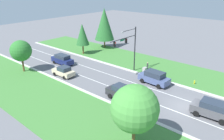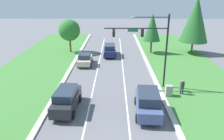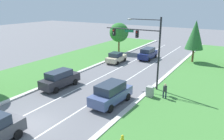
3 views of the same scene
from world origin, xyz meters
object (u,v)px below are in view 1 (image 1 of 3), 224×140
oak_near_left_tree (135,109)px  champagne_sedan (64,71)px  conifer_far_right_tree (82,34)px  pedestrian (147,66)px  oak_far_left_tree (21,51)px  traffic_signal_mast (129,44)px  conifer_near_right_tree (104,24)px  charcoal_suv (123,93)px  utility_cabinet (145,71)px  fire_hydrant (194,82)px  slate_blue_suv (154,78)px  graphite_suv (212,109)px  navy_suv (62,59)px

oak_near_left_tree → champagne_sedan: bearing=71.4°
conifer_far_right_tree → pedestrian: bearing=-87.6°
pedestrian → oak_far_left_tree: size_ratio=0.29×
traffic_signal_mast → conifer_far_right_tree: bearing=79.6°
champagne_sedan → conifer_near_right_tree: 20.02m
charcoal_suv → pedestrian: 12.05m
utility_cabinet → conifer_far_right_tree: bearing=87.3°
charcoal_suv → fire_hydrant: charcoal_suv is taller
traffic_signal_mast → conifer_near_right_tree: bearing=56.0°
utility_cabinet → fire_hydrant: size_ratio=1.71×
traffic_signal_mast → slate_blue_suv: traffic_signal_mast is taller
graphite_suv → charcoal_suv: 11.36m
traffic_signal_mast → conifer_near_right_tree: size_ratio=0.84×
champagne_sedan → fire_hydrant: champagne_sedan is taller
graphite_suv → utility_cabinet: bearing=61.6°
graphite_suv → navy_suv: size_ratio=0.97×
oak_near_left_tree → oak_far_left_tree: 26.97m
graphite_suv → conifer_near_right_tree: 34.26m
navy_suv → oak_near_left_tree: 26.84m
champagne_sedan → utility_cabinet: champagne_sedan is taller
traffic_signal_mast → pedestrian: bearing=-29.2°
champagne_sedan → navy_suv: bearing=53.1°
graphite_suv → fire_hydrant: (7.79, 5.06, -0.75)m
navy_suv → oak_far_left_tree: size_ratio=0.85×
conifer_near_right_tree → conifer_far_right_tree: (-7.23, 0.07, -1.35)m
pedestrian → oak_near_left_tree: 20.88m
navy_suv → oak_near_left_tree: bearing=-112.8°
champagne_sedan → pedestrian: champagne_sedan is taller
fire_hydrant → pedestrian: bearing=89.2°
slate_blue_suv → oak_near_left_tree: bearing=-154.0°
slate_blue_suv → conifer_near_right_tree: size_ratio=0.52×
graphite_suv → conifer_far_right_tree: size_ratio=0.70×
traffic_signal_mast → navy_suv: traffic_signal_mast is taller
graphite_suv → pedestrian: 16.09m
oak_far_left_tree → navy_suv: bearing=-17.0°
champagne_sedan → oak_near_left_tree: bearing=-109.7°
conifer_far_right_tree → oak_far_left_tree: conifer_far_right_tree is taller
traffic_signal_mast → champagne_sedan: traffic_signal_mast is taller
charcoal_suv → pedestrian: charcoal_suv is taller
utility_cabinet → pedestrian: (1.48, 0.38, 0.34)m
utility_cabinet → oak_near_left_tree: bearing=-150.9°
traffic_signal_mast → oak_near_left_tree: (-14.77, -11.60, -1.15)m
champagne_sedan → conifer_near_right_tree: bearing=19.3°
champagne_sedan → charcoal_suv: 13.18m
utility_cabinet → slate_blue_suv: bearing=-128.0°
slate_blue_suv → navy_suv: slate_blue_suv is taller
navy_suv → pedestrian: bearing=-62.2°
graphite_suv → fire_hydrant: 9.32m
navy_suv → conifer_near_right_tree: size_ratio=0.51×
pedestrian → oak_far_left_tree: oak_far_left_tree is taller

